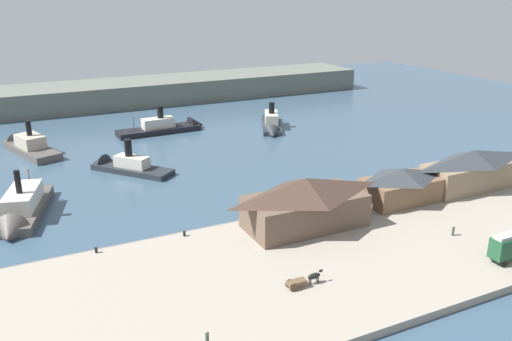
{
  "coord_description": "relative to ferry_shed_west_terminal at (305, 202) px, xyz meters",
  "views": [
    {
      "loc": [
        -43.76,
        -82.08,
        40.2
      ],
      "look_at": [
        5.06,
        17.2,
        2.0
      ],
      "focal_mm": 37.37,
      "sensor_mm": 36.0,
      "label": 1
    }
  ],
  "objects": [
    {
      "name": "ferry_shed_customs_shed",
      "position": [
        40.11,
        0.97,
        -0.4
      ],
      "size": [
        21.64,
        8.11,
        8.0
      ],
      "color": "#847056",
      "rests_on": "quay_promenade"
    },
    {
      "name": "far_headland",
      "position": [
        -0.63,
        120.75,
        -1.66
      ],
      "size": [
        180.0,
        24.0,
        8.0
      ],
      "primitive_type": "cube",
      "color": "#60665B",
      "rests_on": "ground"
    },
    {
      "name": "ferry_approaching_west",
      "position": [
        -39.32,
        72.87,
        -4.09
      ],
      "size": [
        13.24,
        24.42,
        10.57
      ],
      "color": "#514C47",
      "rests_on": "ground"
    },
    {
      "name": "ferry_departing_north",
      "position": [
        -0.11,
        75.98,
        -4.32
      ],
      "size": [
        26.24,
        7.35,
        10.06
      ],
      "color": "black",
      "rests_on": "ground"
    },
    {
      "name": "mooring_post_center_west",
      "position": [
        -34.03,
        5.9,
        -4.01
      ],
      "size": [
        0.44,
        0.44,
        0.9
      ],
      "primitive_type": "cylinder",
      "color": "black",
      "rests_on": "quay_promenade"
    },
    {
      "name": "ground_plane",
      "position": [
        -0.63,
        10.75,
        -5.66
      ],
      "size": [
        320.0,
        320.0,
        0.0
      ],
      "primitive_type": "plane",
      "color": "#385166"
    },
    {
      "name": "mooring_post_center_east",
      "position": [
        -19.86,
        5.42,
        -4.01
      ],
      "size": [
        0.44,
        0.44,
        0.9
      ],
      "primitive_type": "cylinder",
      "color": "black",
      "rests_on": "quay_promenade"
    },
    {
      "name": "horse_cart",
      "position": [
        -10.18,
        -16.63,
        -3.53
      ],
      "size": [
        5.65,
        1.36,
        1.87
      ],
      "color": "brown",
      "rests_on": "quay_promenade"
    },
    {
      "name": "ferry_shed_east_terminal",
      "position": [
        22.22,
        1.64,
        -1.09
      ],
      "size": [
        14.7,
        8.44,
        6.65
      ],
      "color": "brown",
      "rests_on": "quay_promenade"
    },
    {
      "name": "seawall_edge",
      "position": [
        -0.63,
        7.15,
        -5.16
      ],
      "size": [
        110.0,
        0.8,
        1.0
      ],
      "primitive_type": "cube",
      "color": "gray",
      "rests_on": "ground"
    },
    {
      "name": "ferry_moored_east",
      "position": [
        -20.76,
        46.88,
        -4.43
      ],
      "size": [
        17.62,
        19.92,
        9.62
      ],
      "color": "#23282D",
      "rests_on": "ground"
    },
    {
      "name": "quay_promenade",
      "position": [
        -0.63,
        -11.25,
        -5.06
      ],
      "size": [
        110.0,
        36.0,
        1.2
      ],
      "primitive_type": "cube",
      "color": "#9E9384",
      "rests_on": "ground"
    },
    {
      "name": "pedestrian_near_cart",
      "position": [
        -26.7,
        -22.6,
        -3.65
      ],
      "size": [
        0.44,
        0.44,
        1.78
      ],
      "color": "#3D4C42",
      "rests_on": "quay_promenade"
    },
    {
      "name": "pedestrian_by_tram",
      "position": [
        20.18,
        -14.0,
        -3.65
      ],
      "size": [
        0.44,
        0.44,
        1.77
      ],
      "color": "#3D4C42",
      "rests_on": "quay_promenade"
    },
    {
      "name": "ferry_approaching_east",
      "position": [
        27.82,
        64.88,
        -4.18
      ],
      "size": [
        14.68,
        23.35,
        9.52
      ],
      "color": "#23282D",
      "rests_on": "ground"
    },
    {
      "name": "ferry_shed_west_terminal",
      "position": [
        0.0,
        0.0,
        0.0
      ],
      "size": [
        20.75,
        10.36,
        8.78
      ],
      "color": "brown",
      "rests_on": "quay_promenade"
    },
    {
      "name": "ferry_moored_west",
      "position": [
        -43.56,
        27.26,
        -3.98
      ],
      "size": [
        12.6,
        24.14,
        11.3
      ],
      "color": "#514C47",
      "rests_on": "ground"
    }
  ]
}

